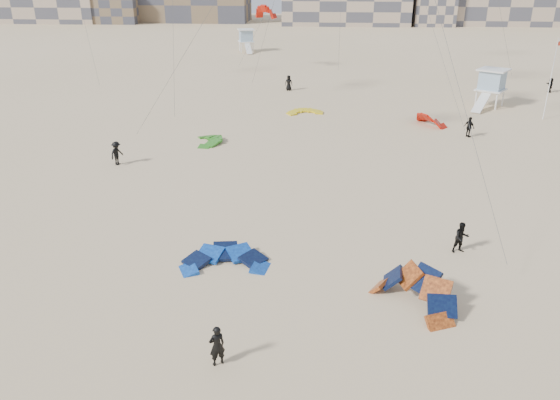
# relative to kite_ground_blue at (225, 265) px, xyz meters

# --- Properties ---
(ground) EXTENTS (320.00, 320.00, 0.00)m
(ground) POSITION_rel_kite_ground_blue_xyz_m (-0.27, -4.27, 0.00)
(ground) COLOR beige
(ground) RESTS_ON ground
(kite_ground_blue) EXTENTS (5.00, 5.20, 2.27)m
(kite_ground_blue) POSITION_rel_kite_ground_blue_xyz_m (0.00, 0.00, 0.00)
(kite_ground_blue) COLOR blue
(kite_ground_blue) RESTS_ON ground
(kite_ground_orange) EXTENTS (6.12, 6.12, 4.33)m
(kite_ground_orange) POSITION_rel_kite_ground_blue_xyz_m (9.28, -2.79, 0.00)
(kite_ground_orange) COLOR orange
(kite_ground_orange) RESTS_ON ground
(kite_ground_green) EXTENTS (4.27, 4.09, 1.40)m
(kite_ground_green) POSITION_rel_kite_ground_blue_xyz_m (-5.17, 21.05, 0.00)
(kite_ground_green) COLOR #2E8E1E
(kite_ground_green) RESTS_ON ground
(kite_ground_red_far) EXTENTS (4.81, 4.77, 3.45)m
(kite_ground_red_far) POSITION_rel_kite_ground_blue_xyz_m (15.32, 28.31, 0.00)
(kite_ground_red_far) COLOR red
(kite_ground_red_far) RESTS_ON ground
(kite_ground_yellow) EXTENTS (4.17, 4.31, 0.68)m
(kite_ground_yellow) POSITION_rel_kite_ground_blue_xyz_m (2.92, 31.94, 0.00)
(kite_ground_yellow) COLOR yellow
(kite_ground_yellow) RESTS_ON ground
(kitesurfer_main) EXTENTS (0.77, 0.70, 1.76)m
(kitesurfer_main) POSITION_rel_kite_ground_blue_xyz_m (1.05, -7.60, 0.88)
(kitesurfer_main) COLOR black
(kitesurfer_main) RESTS_ON ground
(kitesurfer_b) EXTENTS (1.00, 0.86, 1.76)m
(kitesurfer_b) POSITION_rel_kite_ground_blue_xyz_m (12.52, 2.43, 0.88)
(kitesurfer_b) COLOR black
(kitesurfer_b) RESTS_ON ground
(kitesurfer_c) EXTENTS (1.11, 1.39, 1.88)m
(kitesurfer_c) POSITION_rel_kite_ground_blue_xyz_m (-11.03, 14.67, 0.94)
(kitesurfer_c) COLOR black
(kitesurfer_c) RESTS_ON ground
(kitesurfer_d) EXTENTS (0.99, 1.16, 1.86)m
(kitesurfer_d) POSITION_rel_kite_ground_blue_xyz_m (18.04, 24.46, 0.93)
(kitesurfer_d) COLOR black
(kitesurfer_d) RESTS_ON ground
(kitesurfer_e) EXTENTS (0.93, 0.62, 1.86)m
(kitesurfer_e) POSITION_rel_kite_ground_blue_xyz_m (0.48, 42.99, 0.93)
(kitesurfer_e) COLOR black
(kitesurfer_e) RESTS_ON ground
(kitesurfer_f) EXTENTS (0.59, 1.65, 1.75)m
(kitesurfer_f) POSITION_rel_kite_ground_blue_xyz_m (32.36, 44.49, 0.88)
(kitesurfer_f) COLOR black
(kitesurfer_f) RESTS_ON ground
(kite_fly_red) EXTENTS (6.13, 5.97, 8.51)m
(kite_fly_red) POSITION_rel_kite_ground_blue_xyz_m (-3.79, 56.95, 8.00)
(kite_fly_red) COLOR red
(kite_fly_red) RESTS_ON ground
(lifeguard_tower_near) EXTENTS (4.01, 6.16, 4.09)m
(lifeguard_tower_near) POSITION_rel_kite_ground_blue_xyz_m (22.98, 36.41, 2.03)
(lifeguard_tower_near) COLOR white
(lifeguard_tower_near) RESTS_ON ground
(lifeguard_tower_far) EXTENTS (3.41, 5.68, 3.88)m
(lifeguard_tower_far) POSITION_rel_kite_ground_blue_xyz_m (-9.23, 74.83, 1.92)
(lifeguard_tower_far) COLOR white
(lifeguard_tower_far) RESTS_ON ground
(flagpole) EXTENTS (0.64, 0.10, 7.93)m
(flagpole) POSITION_rel_kite_ground_blue_xyz_m (27.07, 31.41, 4.16)
(flagpole) COLOR white
(flagpole) RESTS_ON ground
(condo_fill_left) EXTENTS (12.00, 10.00, 8.00)m
(condo_fill_left) POSITION_rel_kite_ground_blue_xyz_m (-50.27, 123.73, 4.00)
(condo_fill_left) COLOR brown
(condo_fill_left) RESTS_ON ground
(condo_fill_right) EXTENTS (10.00, 10.00, 10.00)m
(condo_fill_right) POSITION_rel_kite_ground_blue_xyz_m (31.73, 123.73, 5.00)
(condo_fill_right) COLOR tan
(condo_fill_right) RESTS_ON ground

